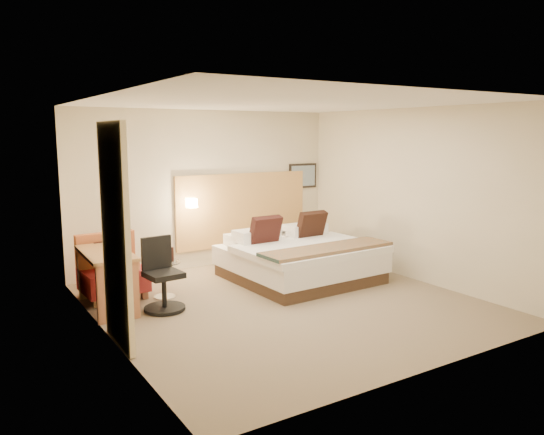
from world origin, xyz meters
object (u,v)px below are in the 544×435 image
lounge_chair (112,272)px  side_table (165,278)px  desk (108,263)px  desk_chair (162,281)px  bed (299,258)px

lounge_chair → side_table: size_ratio=1.73×
desk → desk_chair: bearing=-37.4°
bed → desk_chair: 2.40m
bed → desk: 2.98m
lounge_chair → side_table: 0.77m
side_table → desk_chair: size_ratio=0.54×
desk_chair → side_table: bearing=66.2°
bed → desk_chair: bearing=-173.3°
bed → lounge_chair: bearing=166.5°
bed → desk_chair: size_ratio=2.29×
lounge_chair → desk: (-0.17, -0.51, 0.26)m
bed → desk: size_ratio=1.73×
side_table → desk_chair: desk_chair is taller
desk → desk_chair: (0.58, -0.44, -0.22)m
bed → desk_chair: (-2.38, -0.28, 0.06)m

